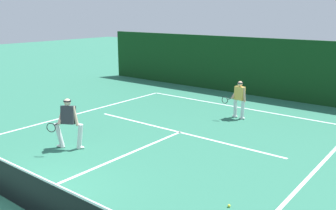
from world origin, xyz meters
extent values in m
plane|color=#2B6E55|center=(0.00, 0.00, 0.00)|extent=(80.00, 80.00, 0.00)
cube|color=white|center=(0.00, 10.81, 0.00)|extent=(9.68, 0.10, 0.01)
cube|color=white|center=(0.00, 6.33, 0.00)|extent=(7.89, 0.10, 0.01)
cube|color=white|center=(0.00, 3.20, 0.00)|extent=(0.10, 6.40, 0.01)
cube|color=black|center=(0.00, 0.00, 0.47)|extent=(10.43, 0.02, 0.94)
cube|color=white|center=(0.00, 0.00, 0.96)|extent=(10.43, 0.03, 0.05)
cylinder|color=silver|center=(-1.49, 3.10, 0.40)|extent=(0.29, 0.25, 0.82)
cylinder|color=silver|center=(-2.10, 2.78, 0.40)|extent=(0.34, 0.27, 0.82)
ellipsoid|color=white|center=(-1.49, 3.10, 0.04)|extent=(0.28, 0.22, 0.09)
ellipsoid|color=white|center=(-2.10, 2.78, 0.04)|extent=(0.28, 0.22, 0.09)
cube|color=#2D3338|center=(-1.80, 2.94, 1.09)|extent=(0.52, 0.48, 0.60)
cylinder|color=beige|center=(-1.59, 3.05, 1.07)|extent=(0.22, 0.18, 0.63)
cylinder|color=beige|center=(-2.00, 2.83, 1.07)|extent=(0.31, 0.47, 0.53)
sphere|color=beige|center=(-1.80, 2.94, 1.50)|extent=(0.22, 0.22, 0.22)
cylinder|color=black|center=(-1.80, 2.94, 1.54)|extent=(0.32, 0.32, 0.04)
cylinder|color=black|center=(-1.93, 2.59, 0.85)|extent=(0.15, 0.24, 0.03)
torus|color=black|center=(-1.77, 2.28, 0.85)|extent=(0.27, 0.16, 0.29)
cylinder|color=silver|center=(0.99, 9.23, 0.38)|extent=(0.17, 0.16, 0.77)
cylinder|color=silver|center=(0.63, 9.29, 0.38)|extent=(0.18, 0.16, 0.77)
ellipsoid|color=white|center=(0.99, 9.23, 0.04)|extent=(0.27, 0.15, 0.09)
ellipsoid|color=white|center=(0.63, 9.29, 0.04)|extent=(0.27, 0.15, 0.09)
cube|color=#E5B24C|center=(0.81, 9.26, 1.03)|extent=(0.43, 0.29, 0.54)
cylinder|color=tan|center=(1.03, 9.23, 1.01)|extent=(0.18, 0.12, 0.59)
cylinder|color=tan|center=(0.60, 9.29, 1.01)|extent=(0.17, 0.49, 0.48)
sphere|color=tan|center=(0.81, 9.26, 1.42)|extent=(0.21, 0.21, 0.21)
cylinder|color=black|center=(0.81, 9.26, 1.46)|extent=(0.25, 0.25, 0.04)
cylinder|color=black|center=(0.51, 9.06, 0.80)|extent=(0.07, 0.26, 0.03)
torus|color=black|center=(0.45, 8.72, 0.80)|extent=(0.29, 0.07, 0.29)
sphere|color=#D1E033|center=(3.93, 2.84, 0.03)|extent=(0.07, 0.07, 0.07)
cube|color=#103816|center=(0.00, 13.51, 1.47)|extent=(20.71, 0.12, 2.94)
camera|label=1|loc=(7.37, -3.71, 4.20)|focal=39.14mm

